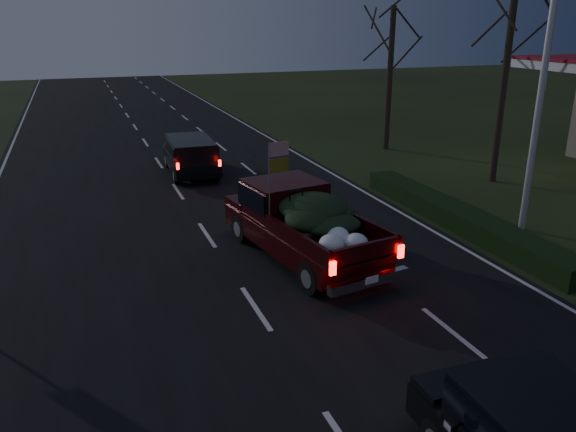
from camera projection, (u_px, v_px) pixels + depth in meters
name	position (u px, v px, depth m)	size (l,w,h in m)	color
ground	(256.00, 309.00, 12.94)	(120.00, 120.00, 0.00)	black
road_asphalt	(256.00, 308.00, 12.94)	(14.00, 120.00, 0.02)	black
hedge_row	(458.00, 217.00, 18.09)	(1.00, 10.00, 0.60)	black
light_pole	(547.00, 50.00, 16.07)	(0.50, 0.90, 9.16)	silver
bare_tree_mid	(512.00, 19.00, 21.20)	(3.60, 3.60, 8.50)	black
bare_tree_far	(392.00, 44.00, 27.42)	(3.60, 3.60, 7.00)	black
pickup_truck	(302.00, 219.00, 15.43)	(3.03, 5.96, 2.99)	black
lead_suv	(191.00, 153.00, 23.95)	(2.04, 4.51, 1.27)	black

